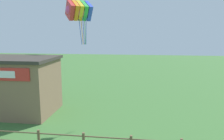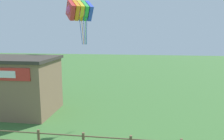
{
  "view_description": "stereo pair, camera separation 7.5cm",
  "coord_description": "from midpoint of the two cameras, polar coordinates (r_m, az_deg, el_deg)",
  "views": [
    {
      "loc": [
        1.63,
        -5.29,
        6.39
      ],
      "look_at": [
        0.0,
        7.03,
        4.29
      ],
      "focal_mm": 35.0,
      "sensor_mm": 36.0,
      "label": 1
    },
    {
      "loc": [
        1.7,
        -5.28,
        6.39
      ],
      "look_at": [
        0.0,
        7.03,
        4.29
      ],
      "focal_mm": 35.0,
      "sensor_mm": 36.0,
      "label": 2
    }
  ],
  "objects": [
    {
      "name": "kite_rainbow_parafoil",
      "position": [
        22.86,
        -8.38,
        15.11
      ],
      "size": [
        3.43,
        3.28,
        4.43
      ],
      "color": "#E54C8C"
    },
    {
      "name": "seaside_building",
      "position": [
        19.79,
        -26.35,
        -3.4
      ],
      "size": [
        8.58,
        4.55,
        4.52
      ],
      "color": "#84664C",
      "rests_on": "ground_plane"
    }
  ]
}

